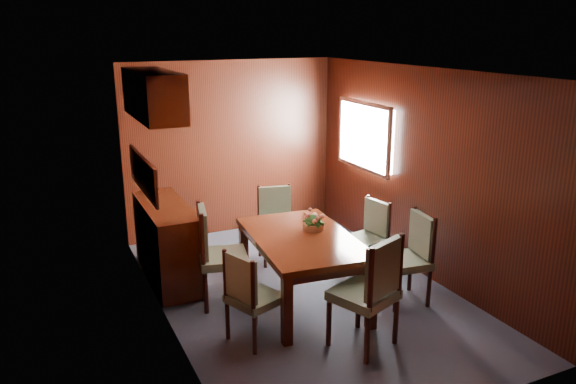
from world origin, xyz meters
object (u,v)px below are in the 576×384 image
dining_table (302,246)px  chair_head (372,287)px  flower_centerpiece (313,219)px  chair_right_near (411,253)px  sideboard (167,242)px  chair_left_near (249,293)px

dining_table → chair_head: bearing=-76.3°
flower_centerpiece → chair_right_near: bearing=-33.6°
dining_table → sideboard: bearing=139.4°
sideboard → dining_table: sideboard is taller
chair_right_near → sideboard: bearing=62.0°
chair_head → flower_centerpiece: 1.22m
dining_table → chair_left_near: 0.95m
dining_table → flower_centerpiece: flower_centerpiece is taller
dining_table → chair_head: (0.16, -1.06, -0.04)m
chair_left_near → chair_right_near: chair_right_near is taller
chair_head → flower_centerpiece: (0.04, 1.19, 0.26)m
sideboard → chair_head: 2.59m
dining_table → chair_head: size_ratio=1.55×
chair_right_near → flower_centerpiece: flower_centerpiece is taller
dining_table → flower_centerpiece: size_ratio=6.96×
sideboard → chair_right_near: size_ratio=1.44×
chair_left_near → chair_right_near: size_ratio=0.93×
sideboard → flower_centerpiece: size_ratio=5.82×
flower_centerpiece → sideboard: bearing=142.0°
sideboard → dining_table: bearing=-45.9°
chair_right_near → chair_head: chair_head is taller
chair_left_near → flower_centerpiece: (0.99, 0.64, 0.36)m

